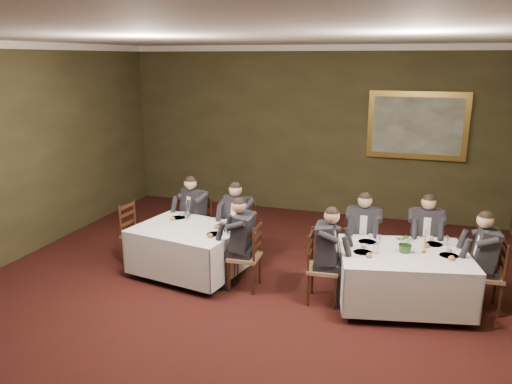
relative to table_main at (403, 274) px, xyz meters
The scene contains 26 objects.
ground 2.47m from the table_main, 151.32° to the right, with size 10.00×10.00×0.00m, color black.
ceiling 3.90m from the table_main, 151.32° to the right, with size 8.00×10.00×0.10m, color silver.
back_wall 4.58m from the table_main, 119.10° to the left, with size 8.00×0.10×3.50m, color #2D2B16.
crown_molding 3.85m from the table_main, 151.32° to the right, with size 8.00×10.00×0.12m.
table_main is the anchor object (origin of this frame).
table_second 3.16m from the table_main, behind, with size 1.76×1.46×0.67m.
chair_main_backleft 0.99m from the table_main, 129.77° to the left, with size 0.47×0.45×1.00m.
diner_main_backleft 0.97m from the table_main, 130.18° to the left, with size 0.44×0.51×1.35m.
chair_main_backright 0.99m from the table_main, 74.61° to the left, with size 0.47×0.45×1.00m.
diner_main_backright 0.97m from the table_main, 74.38° to the left, with size 0.44×0.51×1.35m.
chair_main_endleft 1.08m from the table_main, 167.81° to the right, with size 0.45×0.47×1.00m.
diner_main_endleft 1.05m from the table_main, 167.72° to the right, with size 0.51×0.44×1.35m.
chair_main_endright 1.08m from the table_main, 12.17° to the left, with size 0.44×0.46×1.00m.
diner_main_endright 1.05m from the table_main, 12.28° to the left, with size 0.50×0.43×1.35m.
chair_sec_backleft 3.55m from the table_main, 165.78° to the left, with size 0.57×0.56×1.00m.
diner_sec_backleft 3.55m from the table_main, 165.96° to the left, with size 0.56×0.60×1.35m.
chair_sec_backright 2.71m from the table_main, 164.39° to the left, with size 0.51×0.49×1.00m.
diner_sec_backright 2.70m from the table_main, 164.64° to the left, with size 0.48×0.54×1.35m.
chair_sec_endright 2.19m from the table_main, behind, with size 0.44×0.46×1.00m.
diner_sec_endright 2.20m from the table_main, behind, with size 0.50×0.43×1.35m.
chair_sec_endleft 4.15m from the table_main, behind, with size 0.45×0.47×1.00m.
centerpiece 0.46m from the table_main, 13.95° to the right, with size 0.26×0.23×0.29m, color #2D5926.
candlestick 0.55m from the table_main, 18.19° to the left, with size 0.07×0.07×0.48m.
place_setting_table_main 0.64m from the table_main, 149.27° to the left, with size 0.33×0.31×0.14m.
place_setting_table_second 3.51m from the table_main, behind, with size 0.33×0.31×0.14m.
painting 4.06m from the table_main, 90.00° to the left, with size 1.89×0.09×1.32m.
Camera 1 is at (2.19, -5.28, 3.25)m, focal length 35.00 mm.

